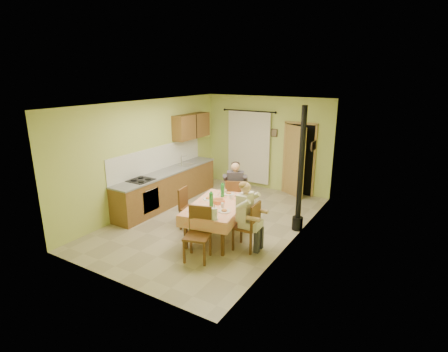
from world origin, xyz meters
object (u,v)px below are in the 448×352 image
Objects in this scene: dining_table at (218,220)px; chair_right at (247,235)px; chair_near at (198,245)px; man_far at (235,184)px; man_right at (246,208)px; chair_far at (235,207)px; stove_flue at (300,187)px; chair_left at (190,216)px.

chair_right is at bearing -22.90° from dining_table.
chair_near reaches higher than chair_right.
chair_near is at bearing -105.63° from man_far.
chair_near is 1.19m from man_right.
chair_far is (-0.17, 1.06, -0.09)m from dining_table.
dining_table is 0.69× the size of stove_flue.
stove_flue is (2.15, 1.19, 0.74)m from chair_left.
chair_near reaches higher than chair_left.
man_right is (-0.02, -0.00, 0.59)m from chair_right.
chair_far is 1.19m from chair_left.
chair_near is at bearing 34.14° from chair_left.
dining_table is 1.92× the size of chair_far.
chair_left is 0.69× the size of man_far.
man_right is at bearing -77.96° from chair_far.
man_far reaches higher than chair_right.
chair_far is at bearing -90.00° from man_far.
chair_near is 2.64m from stove_flue.
chair_far reaches higher than chair_left.
stove_flue reaches higher than man_right.
chair_left is at bearing -150.92° from stove_flue.
man_far is (-0.97, 1.25, 0.59)m from chair_right.
chair_near is 1.07× the size of chair_left.
chair_right is (0.79, -0.17, -0.09)m from dining_table.
chair_right is 1.69m from man_far.
man_right is at bearing -142.06° from chair_near.
dining_table is 2.04× the size of chair_left.
stove_flue is (1.54, 0.16, 0.15)m from man_far.
stove_flue reaches higher than chair_near.
chair_left is at bearing -146.23° from chair_far.
chair_right is 1.69m from stove_flue.
chair_left is (-0.97, 1.06, -0.00)m from chair_near.
man_far is (-0.01, 0.01, 0.59)m from chair_far.
stove_flue is at bearing -19.62° from man_far.
chair_far is 1.06× the size of chair_left.
chair_far is 1.57m from chair_right.
man_right is at bearing -78.08° from man_far.
chair_right is at bearing -142.71° from chair_near.
chair_left is 2.56m from stove_flue.
chair_near is (0.35, -2.08, 0.00)m from chair_far.
dining_table is 1.20m from man_far.
chair_right reaches higher than dining_table.
chair_far is at bearing -97.34° from chair_near.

